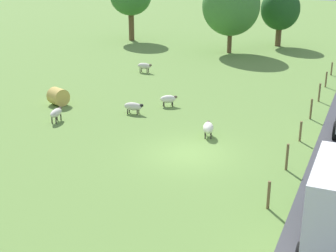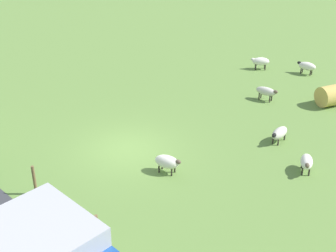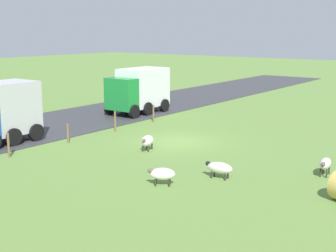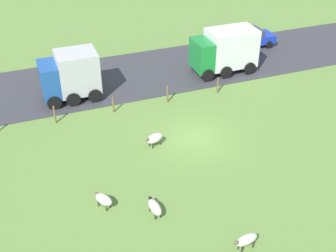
% 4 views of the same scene
% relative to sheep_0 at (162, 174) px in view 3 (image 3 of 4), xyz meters
% --- Properties ---
extents(ground_plane, '(160.00, 160.00, 0.00)m').
position_rel_sheep_0_xyz_m(ground_plane, '(4.01, -6.71, -0.49)').
color(ground_plane, olive).
extents(road_strip, '(8.00, 80.00, 0.06)m').
position_rel_sheep_0_xyz_m(road_strip, '(13.62, -6.71, -0.46)').
color(road_strip, '#38383D').
rests_on(road_strip, ground_plane).
extents(sheep_0, '(1.13, 0.96, 0.74)m').
position_rel_sheep_0_xyz_m(sheep_0, '(0.00, 0.00, 0.00)').
color(sheep_0, silver).
rests_on(sheep_0, ground_plane).
extents(sheep_2, '(1.29, 0.59, 0.71)m').
position_rel_sheep_0_xyz_m(sheep_2, '(-1.39, -2.20, -0.02)').
color(sheep_2, beige).
rests_on(sheep_2, ground_plane).
extents(sheep_4, '(0.88, 1.22, 0.80)m').
position_rel_sheep_0_xyz_m(sheep_4, '(4.10, -4.11, 0.03)').
color(sheep_4, silver).
rests_on(sheep_4, ground_plane).
extents(sheep_5, '(0.64, 1.30, 0.77)m').
position_rel_sheep_0_xyz_m(sheep_5, '(-4.87, -5.29, 0.05)').
color(sheep_5, beige).
rests_on(sheep_5, ground_plane).
extents(fence_post_0, '(0.12, 0.12, 1.18)m').
position_rel_sheep_0_xyz_m(fence_post_0, '(8.77, -10.55, 0.10)').
color(fence_post_0, brown).
rests_on(fence_post_0, ground_plane).
extents(fence_post_1, '(0.12, 0.12, 1.28)m').
position_rel_sheep_0_xyz_m(fence_post_1, '(8.77, -6.68, 0.15)').
color(fence_post_1, brown).
rests_on(fence_post_1, ground_plane).
extents(fence_post_2, '(0.12, 0.12, 1.11)m').
position_rel_sheep_0_xyz_m(fence_post_2, '(8.77, -2.81, 0.07)').
color(fence_post_2, brown).
rests_on(fence_post_2, ground_plane).
extents(fence_post_3, '(0.12, 0.12, 1.25)m').
position_rel_sheep_0_xyz_m(fence_post_3, '(8.77, 1.06, 0.14)').
color(fence_post_3, brown).
rests_on(fence_post_3, ground_plane).
extents(truck_0, '(2.68, 3.95, 3.35)m').
position_rel_sheep_0_xyz_m(truck_0, '(11.67, -0.62, 1.33)').
color(truck_0, '#1E4C99').
rests_on(truck_0, road_strip).
extents(truck_1, '(2.64, 4.90, 3.34)m').
position_rel_sheep_0_xyz_m(truck_1, '(11.74, -12.54, 1.35)').
color(truck_1, '#197F33').
rests_on(truck_1, road_strip).
extents(car_1, '(2.11, 4.01, 1.59)m').
position_rel_sheep_0_xyz_m(car_1, '(15.36, -16.93, 0.40)').
color(car_1, '#1933B2').
rests_on(car_1, road_strip).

